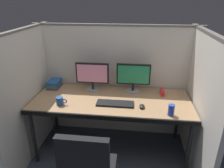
# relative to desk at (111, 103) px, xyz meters

# --- Properties ---
(ground_plane) EXTENTS (8.00, 8.00, 0.00)m
(ground_plane) POSITION_rel_desk_xyz_m (0.00, -0.29, -0.69)
(ground_plane) COLOR #383F4C
(cubicle_partition_rear) EXTENTS (2.21, 0.06, 1.57)m
(cubicle_partition_rear) POSITION_rel_desk_xyz_m (0.00, 0.46, 0.10)
(cubicle_partition_rear) COLOR beige
(cubicle_partition_rear) RESTS_ON ground
(cubicle_partition_left) EXTENTS (0.06, 1.41, 1.57)m
(cubicle_partition_left) POSITION_rel_desk_xyz_m (-0.99, -0.09, 0.10)
(cubicle_partition_left) COLOR beige
(cubicle_partition_left) RESTS_ON ground
(cubicle_partition_right) EXTENTS (0.06, 1.41, 1.57)m
(cubicle_partition_right) POSITION_rel_desk_xyz_m (0.99, -0.09, 0.10)
(cubicle_partition_right) COLOR beige
(cubicle_partition_right) RESTS_ON ground
(desk) EXTENTS (1.90, 0.80, 0.74)m
(desk) POSITION_rel_desk_xyz_m (0.00, 0.00, 0.00)
(desk) COLOR #997551
(desk) RESTS_ON ground
(monitor_left) EXTENTS (0.43, 0.17, 0.37)m
(monitor_left) POSITION_rel_desk_xyz_m (-0.28, 0.25, 0.27)
(monitor_left) COLOR gray
(monitor_left) RESTS_ON desk
(monitor_right) EXTENTS (0.43, 0.17, 0.37)m
(monitor_right) POSITION_rel_desk_xyz_m (0.25, 0.27, 0.27)
(monitor_right) COLOR gray
(monitor_right) RESTS_ON desk
(keyboard_main) EXTENTS (0.43, 0.15, 0.02)m
(keyboard_main) POSITION_rel_desk_xyz_m (0.06, -0.11, 0.06)
(keyboard_main) COLOR black
(keyboard_main) RESTS_ON desk
(computer_mouse) EXTENTS (0.06, 0.10, 0.04)m
(computer_mouse) POSITION_rel_desk_xyz_m (0.36, -0.15, 0.07)
(computer_mouse) COLOR black
(computer_mouse) RESTS_ON desk
(soda_can) EXTENTS (0.07, 0.07, 0.12)m
(soda_can) POSITION_rel_desk_xyz_m (0.66, -0.28, 0.11)
(soda_can) COLOR #263FB2
(soda_can) RESTS_ON desk
(coffee_mug) EXTENTS (0.13, 0.08, 0.09)m
(coffee_mug) POSITION_rel_desk_xyz_m (-0.57, -0.19, 0.10)
(coffee_mug) COLOR #264C8C
(coffee_mug) RESTS_ON desk
(red_stapler) EXTENTS (0.04, 0.15, 0.06)m
(red_stapler) POSITION_rel_desk_xyz_m (0.62, 0.23, 0.08)
(red_stapler) COLOR red
(red_stapler) RESTS_ON desk
(book_stack) EXTENTS (0.16, 0.22, 0.10)m
(book_stack) POSITION_rel_desk_xyz_m (-0.82, 0.28, 0.10)
(book_stack) COLOR #4C3366
(book_stack) RESTS_ON desk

